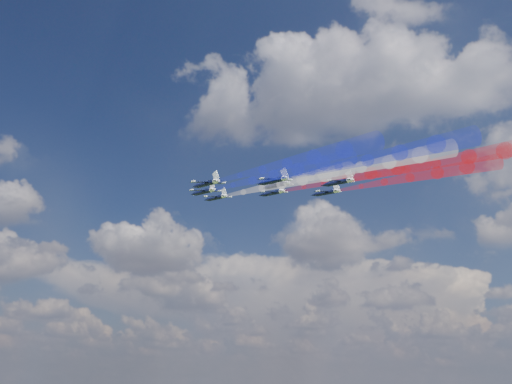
% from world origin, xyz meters
% --- Properties ---
extents(jet_lead, '(13.11, 12.67, 5.26)m').
position_xyz_m(jet_lead, '(-9.29, -8.23, 148.87)').
color(jet_lead, black).
extents(trail_lead, '(37.15, 24.17, 8.49)m').
position_xyz_m(trail_lead, '(12.31, -20.79, 146.10)').
color(trail_lead, white).
extents(jet_inner_left, '(13.11, 12.67, 5.26)m').
position_xyz_m(jet_inner_left, '(-6.63, -21.76, 146.02)').
color(jet_inner_left, black).
extents(trail_inner_left, '(37.15, 24.17, 8.49)m').
position_xyz_m(trail_inner_left, '(14.97, -34.32, 143.26)').
color(trail_inner_left, '#1822CC').
extents(jet_inner_right, '(13.11, 12.67, 5.26)m').
position_xyz_m(jet_inner_right, '(5.45, -6.06, 149.22)').
color(jet_inner_right, black).
extents(trail_inner_right, '(37.15, 24.17, 8.49)m').
position_xyz_m(trail_inner_right, '(27.05, -18.62, 146.45)').
color(trail_inner_right, red).
extents(jet_outer_left, '(13.11, 12.67, 5.26)m').
position_xyz_m(jet_outer_left, '(-0.33, -33.85, 143.38)').
color(jet_outer_left, black).
extents(trail_outer_left, '(37.15, 24.17, 8.49)m').
position_xyz_m(trail_outer_left, '(21.28, -46.41, 140.62)').
color(trail_outer_left, '#1822CC').
extents(jet_center_third, '(13.11, 12.67, 5.26)m').
position_xyz_m(jet_center_third, '(10.53, -18.66, 146.63)').
color(jet_center_third, black).
extents(trail_center_third, '(37.15, 24.17, 8.49)m').
position_xyz_m(trail_center_third, '(32.13, -31.22, 143.87)').
color(trail_center_third, white).
extents(jet_outer_right, '(13.11, 12.67, 5.26)m').
position_xyz_m(jet_outer_right, '(18.79, -3.21, 148.71)').
color(jet_outer_right, black).
extents(trail_outer_right, '(37.15, 24.17, 8.49)m').
position_xyz_m(trail_outer_right, '(40.39, -15.77, 145.95)').
color(trail_outer_right, red).
extents(jet_rear_left, '(13.11, 12.67, 5.26)m').
position_xyz_m(jet_rear_left, '(13.81, -31.25, 143.22)').
color(jet_rear_left, black).
extents(trail_rear_left, '(37.15, 24.17, 8.49)m').
position_xyz_m(trail_rear_left, '(35.42, -43.81, 140.46)').
color(trail_rear_left, '#1822CC').
extents(jet_rear_right, '(13.11, 12.67, 5.26)m').
position_xyz_m(jet_rear_right, '(24.88, -18.11, 145.88)').
color(jet_rear_right, black).
extents(trail_rear_right, '(37.15, 24.17, 8.49)m').
position_xyz_m(trail_rear_right, '(46.49, -30.67, 143.11)').
color(trail_rear_right, red).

